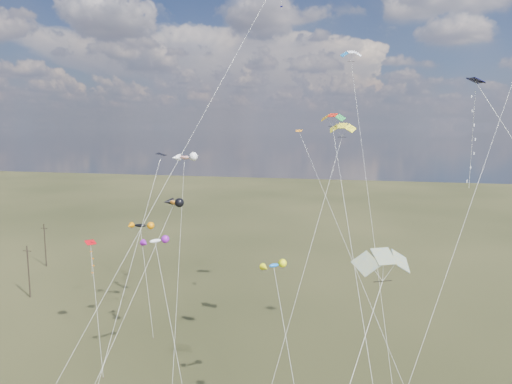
% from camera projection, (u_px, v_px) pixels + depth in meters
% --- Properties ---
extents(utility_pole_near, '(1.40, 0.20, 8.00)m').
position_uv_depth(utility_pole_near, '(29.00, 271.00, 68.53)').
color(utility_pole_near, black).
rests_on(utility_pole_near, ground).
extents(utility_pole_far, '(1.40, 0.20, 8.00)m').
position_uv_depth(utility_pole_far, '(45.00, 245.00, 83.84)').
color(utility_pole_far, black).
rests_on(utility_pole_far, ground).
extents(diamond_navy_tall, '(17.03, 23.44, 41.65)m').
position_uv_depth(diamond_navy_tall, '(260.00, 26.00, 45.46)').
color(diamond_navy_tall, '#080943').
rests_on(diamond_navy_tall, ground).
extents(diamond_black_mid, '(1.00, 16.28, 22.88)m').
position_uv_depth(diamond_black_mid, '(144.00, 218.00, 44.30)').
color(diamond_black_mid, black).
rests_on(diamond_black_mid, ground).
extents(diamond_red_low, '(6.55, 8.44, 12.28)m').
position_uv_depth(diamond_red_low, '(92.00, 262.00, 53.63)').
color(diamond_red_low, '#B9060E').
rests_on(diamond_red_low, ground).
extents(diamond_navy_right, '(14.45, 17.19, 28.06)m').
position_uv_depth(diamond_navy_right, '(493.00, 163.00, 23.08)').
color(diamond_navy_right, '#0F0E4C').
rests_on(diamond_navy_right, ground).
extents(diamond_orange_center, '(13.63, 17.10, 25.25)m').
position_uv_depth(diamond_orange_center, '(332.00, 211.00, 49.63)').
color(diamond_orange_center, orange).
rests_on(diamond_orange_center, ground).
extents(parafoil_yellow, '(7.03, 16.65, 26.34)m').
position_uv_depth(parafoil_yellow, '(342.00, 127.00, 45.53)').
color(parafoil_yellow, yellow).
rests_on(parafoil_yellow, ground).
extents(parafoil_blue_white, '(6.77, 20.95, 35.00)m').
position_uv_depth(parafoil_blue_white, '(352.00, 54.00, 54.08)').
color(parafoil_blue_white, '#2079C8').
rests_on(parafoil_blue_white, ground).
extents(parafoil_striped, '(7.66, 12.28, 20.22)m').
position_uv_depth(parafoil_striped, '(383.00, 258.00, 21.29)').
color(parafoil_striped, gold).
rests_on(parafoil_striped, ground).
extents(parafoil_tricolor, '(7.14, 20.65, 27.10)m').
position_uv_depth(parafoil_tricolor, '(333.00, 118.00, 40.22)').
color(parafoil_tricolor, '#DB9D0D').
rests_on(parafoil_tricolor, ground).
extents(novelty_black_orange, '(6.58, 7.54, 12.89)m').
position_uv_depth(novelty_black_orange, '(140.00, 226.00, 61.50)').
color(novelty_black_orange, black).
rests_on(novelty_black_orange, ground).
extents(novelty_orange_black, '(4.68, 16.47, 18.18)m').
position_uv_depth(novelty_orange_black, '(173.00, 203.00, 48.44)').
color(novelty_orange_black, orange).
rests_on(novelty_orange_black, ground).
extents(novelty_white_purple, '(8.75, 10.96, 14.85)m').
position_uv_depth(novelty_white_purple, '(155.00, 242.00, 44.72)').
color(novelty_white_purple, white).
rests_on(novelty_white_purple, ground).
extents(novelty_redwhite_stripe, '(6.69, 17.53, 22.42)m').
position_uv_depth(novelty_redwhite_stripe, '(184.00, 158.00, 56.90)').
color(novelty_redwhite_stripe, '#E84326').
rests_on(novelty_redwhite_stripe, ground).
extents(novelty_blue_yellow, '(6.13, 11.57, 14.42)m').
position_uv_depth(novelty_blue_yellow, '(274.00, 267.00, 38.26)').
color(novelty_blue_yellow, blue).
rests_on(novelty_blue_yellow, ground).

